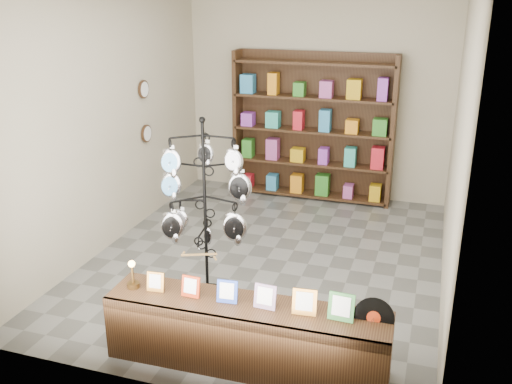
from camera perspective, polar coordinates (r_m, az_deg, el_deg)
ground at (r=6.90m, az=1.12°, el=-6.64°), size 5.00×5.00×0.00m
room_envelope at (r=6.30m, az=1.24°, el=8.63°), size 5.00×5.00×5.00m
display_tree at (r=5.69m, az=-5.16°, el=-0.46°), size 1.01×1.01×1.91m
front_shelf at (r=4.97m, az=-0.97°, el=-14.10°), size 2.41×0.56×0.85m
back_shelving at (r=8.65m, az=5.66°, el=6.02°), size 2.42×0.36×2.20m
wall_clocks at (r=7.85m, az=-11.03°, el=7.89°), size 0.03×0.24×0.84m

